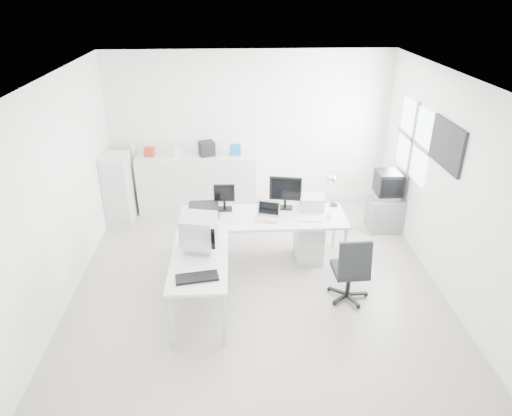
{
  "coord_description": "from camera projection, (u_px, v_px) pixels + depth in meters",
  "views": [
    {
      "loc": [
        -0.29,
        -5.41,
        3.8
      ],
      "look_at": [
        0.0,
        0.2,
        1.0
      ],
      "focal_mm": 32.0,
      "sensor_mm": 36.0,
      "label": 1
    }
  ],
  "objects": [
    {
      "name": "tv_cabinet",
      "position": [
        384.0,
        214.0,
        7.67
      ],
      "size": [
        0.54,
        0.44,
        0.59
      ],
      "primitive_type": "cube",
      "color": "gray",
      "rests_on": "floor"
    },
    {
      "name": "window",
      "position": [
        413.0,
        141.0,
        7.01
      ],
      "size": [
        0.02,
        1.2,
        1.1
      ],
      "primitive_type": null,
      "color": "white",
      "rests_on": "right_wall"
    },
    {
      "name": "office_chair",
      "position": [
        350.0,
        267.0,
        5.9
      ],
      "size": [
        0.58,
        0.58,
        0.97
      ],
      "primitive_type": null,
      "rotation": [
        0.0,
        0.0,
        0.04
      ],
      "color": "#242729",
      "rests_on": "floor"
    },
    {
      "name": "desk_lamp",
      "position": [
        335.0,
        189.0,
        6.79
      ],
      "size": [
        0.22,
        0.22,
        0.53
      ],
      "primitive_type": null,
      "rotation": [
        0.0,
        0.0,
        0.3
      ],
      "color": "silver",
      "rests_on": "main_desk"
    },
    {
      "name": "back_wall",
      "position": [
        249.0,
        131.0,
        8.15
      ],
      "size": [
        5.0,
        0.02,
        2.8
      ],
      "primitive_type": "cube",
      "color": "white",
      "rests_on": "floor"
    },
    {
      "name": "filing_cabinet",
      "position": [
        118.0,
        189.0,
        7.8
      ],
      "size": [
        0.43,
        0.51,
        1.22
      ],
      "primitive_type": "cube",
      "color": "silver",
      "rests_on": "floor"
    },
    {
      "name": "left_wall",
      "position": [
        61.0,
        191.0,
        5.8
      ],
      "size": [
        0.02,
        5.0,
        2.8
      ],
      "primitive_type": "cube",
      "color": "white",
      "rests_on": "floor"
    },
    {
      "name": "clutter_box_b",
      "position": [
        178.0,
        152.0,
        7.99
      ],
      "size": [
        0.16,
        0.14,
        0.14
      ],
      "primitive_type": "cube",
      "rotation": [
        0.0,
        0.0,
        0.12
      ],
      "color": "silver",
      "rests_on": "sideboard"
    },
    {
      "name": "lcd_monitor_small",
      "position": [
        224.0,
        198.0,
        6.7
      ],
      "size": [
        0.31,
        0.18,
        0.39
      ],
      "primitive_type": null,
      "rotation": [
        0.0,
        0.0,
        -0.02
      ],
      "color": "black",
      "rests_on": "main_desk"
    },
    {
      "name": "lcd_monitor_large",
      "position": [
        285.0,
        193.0,
        6.72
      ],
      "size": [
        0.5,
        0.28,
        0.49
      ],
      "primitive_type": null,
      "rotation": [
        0.0,
        0.0,
        -0.19
      ],
      "color": "black",
      "rests_on": "main_desk"
    },
    {
      "name": "crt_monitor",
      "position": [
        199.0,
        232.0,
        5.69
      ],
      "size": [
        0.49,
        0.49,
        0.48
      ],
      "primitive_type": null,
      "rotation": [
        0.0,
        0.0,
        -0.21
      ],
      "color": "#B7B7BA",
      "rests_on": "side_desk"
    },
    {
      "name": "inkjet_printer",
      "position": [
        204.0,
        210.0,
        6.61
      ],
      "size": [
        0.45,
        0.36,
        0.15
      ],
      "primitive_type": "cube",
      "rotation": [
        0.0,
        0.0,
        0.05
      ],
      "color": "black",
      "rests_on": "main_desk"
    },
    {
      "name": "clutter_box_c",
      "position": [
        207.0,
        148.0,
        7.98
      ],
      "size": [
        0.31,
        0.3,
        0.25
      ],
      "primitive_type": "cube",
      "rotation": [
        0.0,
        0.0,
        0.37
      ],
      "color": "black",
      "rests_on": "sideboard"
    },
    {
      "name": "wall_picture",
      "position": [
        447.0,
        145.0,
        5.9
      ],
      "size": [
        0.04,
        0.9,
        0.6
      ],
      "primitive_type": null,
      "color": "black",
      "rests_on": "right_wall"
    },
    {
      "name": "laptop",
      "position": [
        267.0,
        212.0,
        6.45
      ],
      "size": [
        0.45,
        0.46,
        0.24
      ],
      "primitive_type": null,
      "rotation": [
        0.0,
        0.0,
        -0.3
      ],
      "color": "#B7B7BA",
      "rests_on": "main_desk"
    },
    {
      "name": "laser_printer",
      "position": [
        312.0,
        202.0,
        6.78
      ],
      "size": [
        0.38,
        0.34,
        0.2
      ],
      "primitive_type": "cube",
      "rotation": [
        0.0,
        0.0,
        -0.1
      ],
      "color": "#BABABA",
      "rests_on": "main_desk"
    },
    {
      "name": "black_keyboard",
      "position": [
        197.0,
        277.0,
        5.2
      ],
      "size": [
        0.51,
        0.27,
        0.03
      ],
      "primitive_type": "cube",
      "rotation": [
        0.0,
        0.0,
        0.16
      ],
      "color": "black",
      "rests_on": "side_desk"
    },
    {
      "name": "drawer_pedestal",
      "position": [
        309.0,
        240.0,
        6.87
      ],
      "size": [
        0.4,
        0.5,
        0.6
      ],
      "primitive_type": "cube",
      "color": "silver",
      "rests_on": "floor"
    },
    {
      "name": "right_wall",
      "position": [
        445.0,
        183.0,
        6.03
      ],
      "size": [
        0.02,
        5.0,
        2.8
      ],
      "primitive_type": "cube",
      "color": "white",
      "rests_on": "floor"
    },
    {
      "name": "ceiling",
      "position": [
        257.0,
        77.0,
        5.29
      ],
      "size": [
        5.0,
        5.0,
        0.01
      ],
      "primitive_type": "cube",
      "color": "white",
      "rests_on": "back_wall"
    },
    {
      "name": "clutter_bottle",
      "position": [
        132.0,
        150.0,
        7.97
      ],
      "size": [
        0.07,
        0.07,
        0.22
      ],
      "primitive_type": "cylinder",
      "color": "silver",
      "rests_on": "sideboard"
    },
    {
      "name": "side_desk",
      "position": [
        201.0,
        285.0,
        5.74
      ],
      "size": [
        0.7,
        1.4,
        0.75
      ],
      "primitive_type": null,
      "color": "silver",
      "rests_on": "floor"
    },
    {
      "name": "clutter_box_d",
      "position": [
        235.0,
        150.0,
        8.02
      ],
      "size": [
        0.19,
        0.17,
        0.18
      ],
      "primitive_type": "cube",
      "rotation": [
        0.0,
        0.0,
        0.12
      ],
      "color": "#175DA5",
      "rests_on": "sideboard"
    },
    {
      "name": "white_keyboard",
      "position": [
        309.0,
        220.0,
        6.48
      ],
      "size": [
        0.4,
        0.18,
        0.02
      ],
      "primitive_type": "cube",
      "rotation": [
        0.0,
        0.0,
        -0.14
      ],
      "color": "silver",
      "rests_on": "main_desk"
    },
    {
      "name": "white_mouse",
      "position": [
        329.0,
        216.0,
        6.53
      ],
      "size": [
        0.06,
        0.06,
        0.06
      ],
      "primitive_type": "sphere",
      "color": "silver",
      "rests_on": "main_desk"
    },
    {
      "name": "clutter_box_a",
      "position": [
        149.0,
        152.0,
        7.96
      ],
      "size": [
        0.17,
        0.16,
        0.16
      ],
      "primitive_type": "cube",
      "rotation": [
        0.0,
        0.0,
        -0.14
      ],
      "color": "red",
      "rests_on": "sideboard"
    },
    {
      "name": "crt_tv",
      "position": [
        388.0,
        185.0,
        7.44
      ],
      "size": [
        0.5,
        0.48,
        0.45
      ],
      "primitive_type": null,
      "color": "black",
      "rests_on": "tv_cabinet"
    },
    {
      "name": "sideboard",
      "position": [
        197.0,
        183.0,
        8.26
      ],
      "size": [
        2.09,
        0.52,
        1.05
      ],
      "primitive_type": "cube",
      "color": "silver",
      "rests_on": "floor"
    },
    {
      "name": "main_desk",
      "position": [
        262.0,
        239.0,
        6.76
      ],
      "size": [
        2.4,
        0.8,
        0.75
      ],
      "primitive_type": null,
      "color": "silver",
      "rests_on": "floor"
    },
    {
      "name": "floor",
      "position": [
        257.0,
        276.0,
        6.54
      ],
      "size": [
        5.0,
        5.0,
        0.01
      ],
      "primitive_type": "cube",
      "color": "beige",
      "rests_on": "ground"
    }
  ]
}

